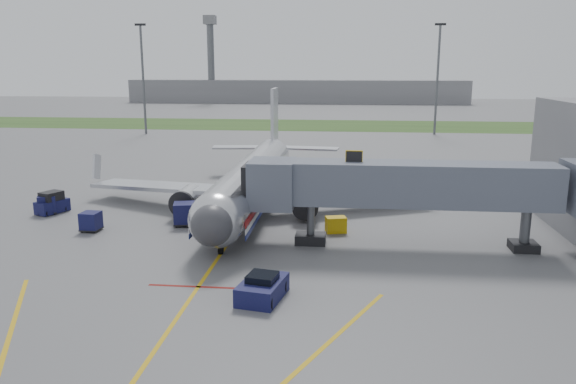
# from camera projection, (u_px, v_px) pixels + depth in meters

# --- Properties ---
(ground) EXTENTS (400.00, 400.00, 0.00)m
(ground) POSITION_uv_depth(u_px,v_px,m) (214.00, 264.00, 36.77)
(ground) COLOR #565659
(ground) RESTS_ON ground
(grass_strip) EXTENTS (300.00, 25.00, 0.01)m
(grass_strip) POSITION_uv_depth(u_px,v_px,m) (309.00, 125.00, 124.11)
(grass_strip) COLOR #2D4C1E
(grass_strip) RESTS_ON ground
(apron_markings) EXTENTS (21.52, 50.00, 0.01)m
(apron_markings) POSITION_uv_depth(u_px,v_px,m) (182.00, 311.00, 29.59)
(apron_markings) COLOR gold
(apron_markings) RESTS_ON ground
(airliner) EXTENTS (32.10, 35.67, 10.25)m
(airliner) POSITION_uv_depth(u_px,v_px,m) (252.00, 179.00, 50.99)
(airliner) COLOR silver
(airliner) RESTS_ON ground
(jet_bridge) EXTENTS (25.30, 4.00, 6.90)m
(jet_bridge) POSITION_uv_depth(u_px,v_px,m) (409.00, 186.00, 39.32)
(jet_bridge) COLOR slate
(jet_bridge) RESTS_ON ground
(light_mast_left) EXTENTS (2.00, 0.44, 20.40)m
(light_mast_left) POSITION_uv_depth(u_px,v_px,m) (143.00, 77.00, 105.43)
(light_mast_left) COLOR #595B60
(light_mast_left) RESTS_ON ground
(light_mast_right) EXTENTS (2.00, 0.44, 20.40)m
(light_mast_right) POSITION_uv_depth(u_px,v_px,m) (437.00, 77.00, 104.62)
(light_mast_right) COLOR #595B60
(light_mast_right) RESTS_ON ground
(distant_terminal) EXTENTS (120.00, 14.00, 8.00)m
(distant_terminal) POSITION_uv_depth(u_px,v_px,m) (297.00, 91.00, 201.90)
(distant_terminal) COLOR slate
(distant_terminal) RESTS_ON ground
(control_tower) EXTENTS (4.00, 4.00, 30.00)m
(control_tower) POSITION_uv_depth(u_px,v_px,m) (211.00, 53.00, 197.22)
(control_tower) COLOR #595B60
(control_tower) RESTS_ON ground
(pushback_tug) EXTENTS (2.73, 3.79, 1.44)m
(pushback_tug) POSITION_uv_depth(u_px,v_px,m) (262.00, 288.00, 31.13)
(pushback_tug) COLOR #0C1239
(pushback_tug) RESTS_ON ground
(baggage_tug) EXTENTS (2.41, 3.10, 1.93)m
(baggage_tug) POSITION_uv_depth(u_px,v_px,m) (52.00, 204.00, 49.32)
(baggage_tug) COLOR #0C1239
(baggage_tug) RESTS_ON ground
(baggage_cart_a) EXTENTS (2.06, 2.06, 1.85)m
(baggage_cart_a) POSITION_uv_depth(u_px,v_px,m) (184.00, 214.00, 45.49)
(baggage_cart_a) COLOR #0C1239
(baggage_cart_a) RESTS_ON ground
(baggage_cart_b) EXTENTS (2.00, 2.00, 1.64)m
(baggage_cart_b) POSITION_uv_depth(u_px,v_px,m) (47.00, 204.00, 49.12)
(baggage_cart_b) COLOR #0C1239
(baggage_cart_b) RESTS_ON ground
(baggage_cart_c) EXTENTS (1.50, 1.50, 1.52)m
(baggage_cart_c) POSITION_uv_depth(u_px,v_px,m) (91.00, 221.00, 43.91)
(baggage_cart_c) COLOR #0C1239
(baggage_cart_c) RESTS_ON ground
(belt_loader) EXTENTS (2.33, 4.57, 2.15)m
(belt_loader) POSITION_uv_depth(u_px,v_px,m) (218.00, 210.00, 48.41)
(belt_loader) COLOR #0C1239
(belt_loader) RESTS_ON ground
(ground_power_cart) EXTENTS (1.75, 1.38, 1.23)m
(ground_power_cart) POSITION_uv_depth(u_px,v_px,m) (336.00, 225.00, 43.60)
(ground_power_cart) COLOR #E2B30D
(ground_power_cart) RESTS_ON ground
(ramp_worker) EXTENTS (0.76, 0.66, 1.75)m
(ramp_worker) POSITION_uv_depth(u_px,v_px,m) (218.00, 200.00, 50.67)
(ramp_worker) COLOR #B5D118
(ramp_worker) RESTS_ON ground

